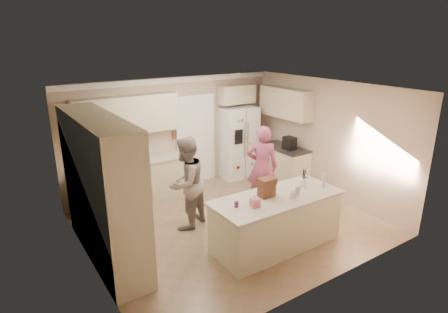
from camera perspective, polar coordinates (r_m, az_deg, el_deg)
floor at (r=7.40m, az=0.87°, el=-10.16°), size 5.20×4.60×0.02m
ceiling at (r=6.58m, az=0.98°, el=10.38°), size 5.20×4.60×0.02m
wall_back at (r=8.80m, az=-7.66°, el=3.48°), size 5.20×0.02×2.60m
wall_front at (r=5.28m, az=15.42°, el=-7.10°), size 5.20×0.02×2.60m
wall_left at (r=5.90m, az=-20.54°, el=-4.93°), size 0.02×4.60×2.60m
wall_right at (r=8.57m, az=15.46°, el=2.59°), size 0.02×4.60×2.60m
crown_back at (r=8.53m, az=-7.85°, el=11.43°), size 5.20×0.08×0.12m
pantry_bank at (r=6.19m, az=-18.08°, el=-4.83°), size 0.60×2.60×2.35m
back_base_cab at (r=8.37m, az=-13.54°, el=-3.84°), size 2.20×0.60×0.88m
back_countertop at (r=8.21m, az=-13.75°, el=-0.88°), size 2.24×0.63×0.04m
back_upper_cab at (r=8.07m, az=-14.61°, el=6.12°), size 2.20×0.35×0.80m
doorway_opening at (r=9.08m, az=-4.40°, el=2.41°), size 0.90×0.06×2.10m
doorway_casing at (r=9.05m, az=-4.29°, el=2.36°), size 1.02×0.03×2.22m
wall_frame_upper at (r=8.72m, az=-7.49°, el=5.03°), size 0.15×0.02×0.20m
wall_frame_lower at (r=8.78m, az=-7.42°, el=3.32°), size 0.15×0.02×0.20m
refrigerator at (r=9.50m, az=2.03°, el=2.21°), size 0.94×0.76×1.80m
fridge_seam at (r=9.22m, az=3.31°, el=1.71°), size 0.02×0.02×1.78m
fridge_dispenser at (r=9.02m, az=2.26°, el=3.00°), size 0.22×0.03×0.35m
fridge_handle_l at (r=9.14m, az=3.13°, el=2.54°), size 0.02×0.02×0.85m
fridge_handle_r at (r=9.20m, az=3.63°, el=2.63°), size 0.02×0.02×0.85m
over_fridge_cab at (r=9.31m, az=1.90°, el=9.45°), size 0.95×0.35×0.45m
right_base_cab at (r=9.27m, az=9.13°, el=-1.40°), size 0.60×1.20×0.88m
right_countertop at (r=9.12m, az=9.22°, el=1.31°), size 0.63×1.24×0.04m
right_upper_cab at (r=9.12m, az=9.33°, el=8.09°), size 0.35×1.50×0.70m
coffee_maker at (r=8.91m, az=9.96°, el=2.01°), size 0.22×0.28×0.30m
island_base at (r=6.54m, az=7.92°, el=-9.92°), size 2.20×0.90×0.88m
island_top at (r=6.34m, az=8.10°, el=-6.24°), size 2.28×0.96×0.05m
utensil_crock at (r=6.75m, az=12.00°, el=-3.98°), size 0.13×0.13×0.15m
tissue_box at (r=5.90m, az=4.75°, el=-6.99°), size 0.13×0.13×0.14m
tissue_plume at (r=5.86m, az=4.78°, el=-6.01°), size 0.08×0.08×0.08m
dollhouse_body at (r=6.26m, az=6.51°, el=-5.13°), size 0.26×0.18×0.22m
dollhouse_roof at (r=6.20m, az=6.57°, el=-3.77°), size 0.28×0.20×0.10m
jam_jar at (r=5.88m, az=1.91°, el=-7.28°), size 0.07×0.07×0.09m
greeting_card_a at (r=6.26m, az=10.39°, el=-5.63°), size 0.12×0.06×0.16m
greeting_card_b at (r=6.39m, az=11.06°, el=-5.17°), size 0.12×0.05×0.16m
water_bottle at (r=6.82m, az=15.00°, el=-3.58°), size 0.07×0.07×0.24m
shaker_salt at (r=6.99m, az=11.98°, el=-3.49°), size 0.05×0.05×0.09m
shaker_pepper at (r=7.03m, az=12.38°, el=-3.36°), size 0.05×0.05×0.09m
teen_boy at (r=6.96m, az=-5.80°, el=-4.07°), size 1.06×0.98×1.76m
teen_girl at (r=7.82m, az=5.82°, el=-1.57°), size 0.76×0.73×1.75m
fridge_magnets at (r=9.22m, az=3.34°, el=1.70°), size 0.76×0.02×1.44m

